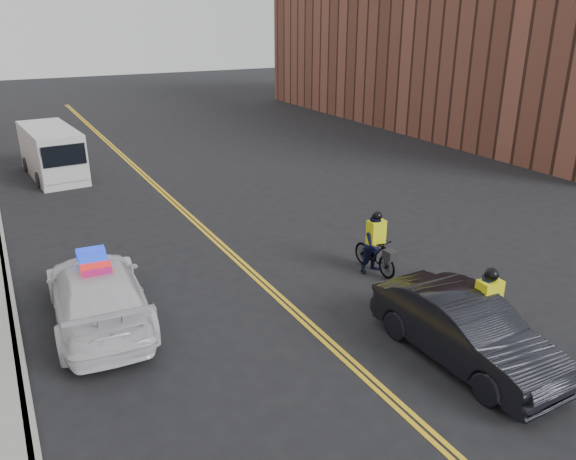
{
  "coord_description": "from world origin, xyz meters",
  "views": [
    {
      "loc": [
        -5.76,
        -10.0,
        6.7
      ],
      "look_at": [
        0.86,
        2.36,
        1.3
      ],
      "focal_mm": 35.0,
      "sensor_mm": 36.0,
      "label": 1
    }
  ],
  "objects_px": {
    "cargo_van": "(53,153)",
    "cyclist_near": "(485,322)",
    "dark_sedan": "(465,330)",
    "cyclist_far": "(375,248)",
    "police_cruiser": "(98,293)"
  },
  "relations": [
    {
      "from": "dark_sedan",
      "to": "cyclist_far",
      "type": "bearing_deg",
      "value": 76.16
    },
    {
      "from": "dark_sedan",
      "to": "cargo_van",
      "type": "relative_size",
      "value": 0.83
    },
    {
      "from": "dark_sedan",
      "to": "cyclist_far",
      "type": "xyz_separation_m",
      "value": [
        0.97,
        4.35,
        -0.02
      ]
    },
    {
      "from": "cargo_van",
      "to": "cyclist_near",
      "type": "relative_size",
      "value": 2.7
    },
    {
      "from": "police_cruiser",
      "to": "cargo_van",
      "type": "relative_size",
      "value": 0.98
    },
    {
      "from": "cyclist_near",
      "to": "cyclist_far",
      "type": "bearing_deg",
      "value": 88.48
    },
    {
      "from": "police_cruiser",
      "to": "cargo_van",
      "type": "bearing_deg",
      "value": -89.37
    },
    {
      "from": "dark_sedan",
      "to": "cargo_van",
      "type": "bearing_deg",
      "value": 105.1
    },
    {
      "from": "cyclist_near",
      "to": "cyclist_far",
      "type": "relative_size",
      "value": 1.1
    },
    {
      "from": "dark_sedan",
      "to": "cargo_van",
      "type": "distance_m",
      "value": 19.74
    },
    {
      "from": "dark_sedan",
      "to": "cyclist_far",
      "type": "height_order",
      "value": "cyclist_far"
    },
    {
      "from": "dark_sedan",
      "to": "cyclist_far",
      "type": "relative_size",
      "value": 2.46
    },
    {
      "from": "cargo_van",
      "to": "cyclist_far",
      "type": "bearing_deg",
      "value": -70.48
    },
    {
      "from": "police_cruiser",
      "to": "dark_sedan",
      "type": "relative_size",
      "value": 1.19
    },
    {
      "from": "dark_sedan",
      "to": "cyclist_near",
      "type": "bearing_deg",
      "value": 7.84
    }
  ]
}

